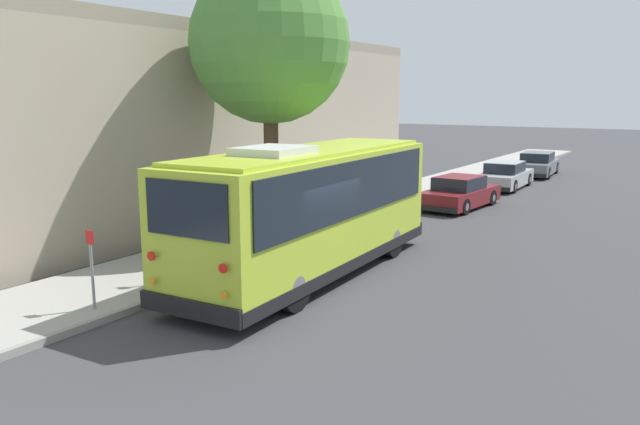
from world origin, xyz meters
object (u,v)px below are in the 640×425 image
(parked_sedan_silver, at_px, (505,176))
(fire_hydrant, at_px, (376,205))
(sign_post_far, at_px, (172,249))
(parked_sedan_gray, at_px, (537,165))
(parked_sedan_maroon, at_px, (460,193))
(street_tree, at_px, (272,33))
(shuttle_bus, at_px, (311,205))
(sign_post_near, at_px, (92,269))

(parked_sedan_silver, distance_m, fire_hydrant, 10.44)
(parked_sedan_silver, bearing_deg, sign_post_far, 173.43)
(sign_post_far, bearing_deg, parked_sedan_gray, -3.96)
(parked_sedan_maroon, xyz_separation_m, fire_hydrant, (-3.98, 1.65, -0.04))
(street_tree, xyz_separation_m, sign_post_far, (-4.99, -0.81, -5.20))
(parked_sedan_gray, height_order, street_tree, street_tree)
(shuttle_bus, relative_size, fire_hydrant, 11.29)
(sign_post_near, relative_size, fire_hydrant, 2.00)
(street_tree, xyz_separation_m, sign_post_near, (-7.14, -0.81, -5.17))
(parked_sedan_gray, xyz_separation_m, fire_hydrant, (-16.15, 1.65, -0.06))
(parked_sedan_gray, height_order, sign_post_far, sign_post_far)
(parked_sedan_gray, bearing_deg, fire_hydrant, 169.84)
(parked_sedan_silver, distance_m, sign_post_far, 20.10)
(parked_sedan_gray, distance_m, sign_post_far, 25.93)
(sign_post_near, height_order, fire_hydrant, sign_post_near)
(shuttle_bus, bearing_deg, parked_sedan_gray, -2.43)
(parked_sedan_maroon, xyz_separation_m, sign_post_far, (-13.69, 1.79, 0.37))
(parked_sedan_silver, height_order, fire_hydrant, parked_sedan_silver)
(parked_sedan_gray, bearing_deg, sign_post_near, 172.02)
(shuttle_bus, relative_size, parked_sedan_maroon, 2.08)
(sign_post_near, bearing_deg, street_tree, 6.50)
(parked_sedan_silver, xyz_separation_m, parked_sedan_gray, (5.84, -0.08, 0.01))
(parked_sedan_maroon, xyz_separation_m, street_tree, (-8.70, 2.60, 5.56))
(street_tree, bearing_deg, shuttle_bus, -129.13)
(parked_sedan_maroon, height_order, sign_post_near, sign_post_near)
(parked_sedan_gray, bearing_deg, sign_post_far, 171.71)
(fire_hydrant, bearing_deg, sign_post_far, 179.18)
(parked_sedan_gray, distance_m, fire_hydrant, 16.24)
(parked_sedan_silver, distance_m, parked_sedan_gray, 5.84)
(parked_sedan_gray, bearing_deg, street_tree, 168.56)
(parked_sedan_gray, bearing_deg, parked_sedan_silver, 174.89)
(parked_sedan_gray, relative_size, sign_post_far, 3.07)
(shuttle_bus, distance_m, fire_hydrant, 7.38)
(sign_post_far, distance_m, fire_hydrant, 9.72)
(shuttle_bus, xyz_separation_m, parked_sedan_maroon, (11.01, 0.24, -1.17))
(parked_sedan_silver, bearing_deg, street_tree, 168.78)
(parked_sedan_silver, bearing_deg, fire_hydrant, 169.65)
(parked_sedan_maroon, distance_m, parked_sedan_silver, 6.33)
(parked_sedan_silver, bearing_deg, parked_sedan_maroon, 179.03)
(street_tree, xyz_separation_m, fire_hydrant, (4.72, -0.95, -5.60))
(shuttle_bus, height_order, parked_sedan_maroon, shuttle_bus)
(sign_post_far, bearing_deg, street_tree, 9.26)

